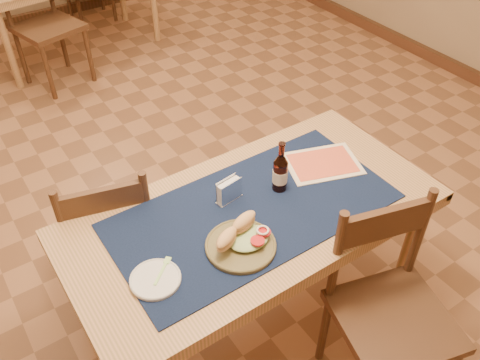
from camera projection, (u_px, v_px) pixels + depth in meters
main_table at (253, 224)px, 2.20m from camera, size 1.60×0.80×0.75m
placemat at (253, 210)px, 2.14m from camera, size 1.20×0.60×0.01m
baseboard at (176, 217)px, 3.10m from camera, size 6.00×7.00×0.10m
chair_main_far at (110, 231)px, 2.44m from camera, size 0.51×0.51×0.90m
chair_main_near at (389, 308)px, 2.07m from camera, size 0.54×0.54×0.96m
chair_back_near at (44, 23)px, 4.12m from camera, size 0.56×0.56×1.00m
sandwich_plate at (241, 241)px, 1.97m from camera, size 0.28×0.28×0.11m
side_plate at (155, 279)px, 1.85m from camera, size 0.19×0.19×0.02m
fork at (163, 268)px, 1.88m from camera, size 0.11×0.10×0.00m
beer_bottle at (280, 172)px, 2.18m from camera, size 0.07×0.07×0.25m
napkin_holder at (229, 191)px, 2.15m from camera, size 0.13×0.06×0.11m
menu_card at (323, 163)px, 2.37m from camera, size 0.40×0.34×0.01m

